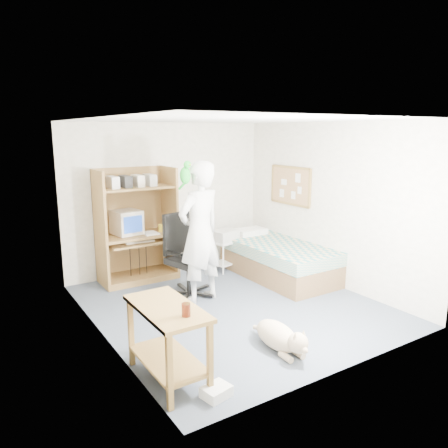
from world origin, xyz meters
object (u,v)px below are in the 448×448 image
(dog, at_px, (280,337))
(office_chair, at_px, (186,267))
(side_desk, at_px, (168,332))
(person, at_px, (200,233))
(computer_hutch, at_px, (136,230))
(bed, at_px, (278,260))
(printer_cart, at_px, (225,251))

(dog, bearing_deg, office_chair, 94.69)
(side_desk, xyz_separation_m, person, (1.26, 1.60, 0.49))
(office_chair, bearing_deg, person, -92.21)
(office_chair, bearing_deg, computer_hutch, 94.60)
(computer_hutch, distance_m, bed, 2.35)
(dog, bearing_deg, person, 92.93)
(dog, relative_size, printer_cart, 1.81)
(person, distance_m, dog, 1.92)
(dog, bearing_deg, side_desk, 176.38)
(bed, distance_m, side_desk, 3.39)
(side_desk, height_order, printer_cart, side_desk)
(bed, xyz_separation_m, person, (-1.59, -0.22, 0.70))
(computer_hutch, bearing_deg, side_desk, -106.14)
(printer_cart, bearing_deg, dog, -124.22)
(person, height_order, dog, person)
(computer_hutch, distance_m, printer_cart, 1.56)
(bed, height_order, side_desk, side_desk)
(office_chair, height_order, printer_cart, office_chair)
(office_chair, bearing_deg, side_desk, -136.14)
(computer_hutch, relative_size, printer_cart, 3.40)
(office_chair, bearing_deg, printer_cart, 16.73)
(office_chair, xyz_separation_m, dog, (0.08, -2.05, -0.27))
(office_chair, xyz_separation_m, printer_cart, (1.09, 0.65, -0.07))
(side_desk, distance_m, dog, 1.33)
(bed, bearing_deg, printer_cart, 126.79)
(office_chair, relative_size, printer_cart, 2.25)
(office_chair, xyz_separation_m, person, (0.07, -0.31, 0.56))
(person, bearing_deg, dog, 76.44)
(computer_hutch, bearing_deg, office_chair, -71.31)
(side_desk, xyz_separation_m, printer_cart, (2.29, 2.56, -0.14))
(office_chair, relative_size, person, 0.60)
(bed, xyz_separation_m, office_chair, (-1.65, 0.10, 0.14))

